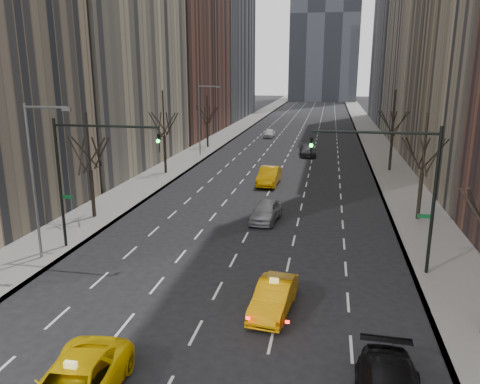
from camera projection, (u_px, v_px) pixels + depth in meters
The scene contains 17 objects.
sidewalk_left at pixel (231, 132), 84.95m from camera, with size 4.50×320.00×0.15m, color slate.
sidewalk_right at pixel (371, 135), 80.51m from camera, with size 4.50×320.00×0.15m, color slate.
bld_left_far at pixel (171, 1), 77.31m from camera, with size 14.00×28.00×44.00m, color brown.
tree_lw_b at pixel (91, 170), 34.56m from camera, with size 3.36×3.50×7.82m.
tree_lw_c at pixel (164, 137), 49.69m from camera, with size 3.36×3.50×8.74m.
tree_lw_d at pixel (207, 123), 66.92m from camera, with size 3.36×3.50×7.36m.
tree_rw_b at pixel (422, 172), 34.00m from camera, with size 3.36×3.50×7.82m.
tree_rw_c at pixel (392, 135), 51.04m from camera, with size 3.36×3.50×8.74m.
traffic_mast_left at pixel (84, 164), 27.88m from camera, with size 6.69×0.39×8.00m.
traffic_mast_right at pixel (402, 176), 24.58m from camera, with size 6.69×0.39×8.00m.
streetlight_near at pixel (37, 167), 26.26m from camera, with size 2.83×0.22×9.00m.
streetlight_far at pixel (202, 113), 59.53m from camera, with size 2.83×0.22×9.00m.
taxi_sedan at pixel (274, 297), 21.58m from camera, with size 1.53×4.40×1.45m, color orange.
silver_sedan_ahead at pixel (266, 211), 34.70m from camera, with size 1.78×4.43×1.51m, color #919398.
far_taxi at pixel (269, 176), 45.78m from camera, with size 1.81×5.19×1.71m, color #DE9604.
far_suv_grey at pixel (308, 151), 61.30m from camera, with size 1.97×4.85×1.41m, color #2F2F34.
far_car_white at pixel (269, 133), 78.22m from camera, with size 1.62×4.03×1.37m, color white.
Camera 1 is at (5.21, -13.17, 10.87)m, focal length 35.00 mm.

